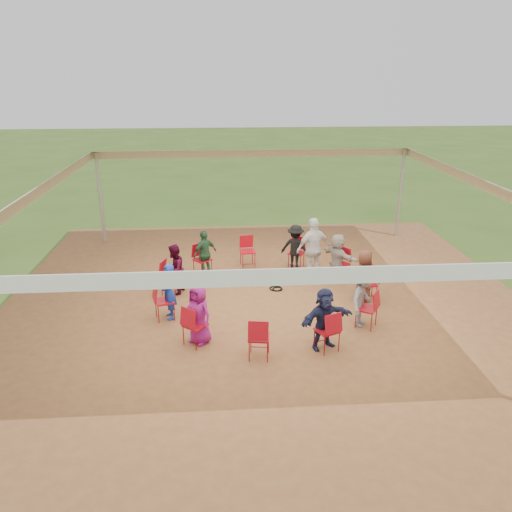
{
  "coord_description": "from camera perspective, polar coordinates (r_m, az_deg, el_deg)",
  "views": [
    {
      "loc": [
        -1.06,
        -11.18,
        5.45
      ],
      "look_at": [
        -0.25,
        0.3,
        1.14
      ],
      "focal_mm": 35.0,
      "sensor_mm": 36.0,
      "label": 1
    }
  ],
  "objects": [
    {
      "name": "ground",
      "position": [
        12.49,
        1.23,
        -5.34
      ],
      "size": [
        80.0,
        80.0,
        0.0
      ],
      "primitive_type": "plane",
      "color": "#345019",
      "rests_on": "ground"
    },
    {
      "name": "dirt_patch",
      "position": [
        12.48,
        1.23,
        -5.32
      ],
      "size": [
        13.0,
        13.0,
        0.0
      ],
      "primitive_type": "plane",
      "color": "brown",
      "rests_on": "ground"
    },
    {
      "name": "tent",
      "position": [
        11.65,
        1.32,
        5.21
      ],
      "size": [
        10.33,
        10.33,
        3.0
      ],
      "color": "#B2B2B7",
      "rests_on": "ground"
    },
    {
      "name": "chair_0",
      "position": [
        12.74,
        12.66,
        -3.09
      ],
      "size": [
        0.44,
        0.42,
        0.9
      ],
      "primitive_type": null,
      "rotation": [
        0.0,
        0.0,
        1.56
      ],
      "color": "#AB0A18",
      "rests_on": "ground"
    },
    {
      "name": "chair_1",
      "position": [
        13.87,
        9.57,
        -0.89
      ],
      "size": [
        0.6,
        0.59,
        0.9
      ],
      "primitive_type": null,
      "rotation": [
        0.0,
        0.0,
        2.13
      ],
      "color": "#AB0A18",
      "rests_on": "ground"
    },
    {
      "name": "chair_2",
      "position": [
        14.53,
        4.64,
        0.34
      ],
      "size": [
        0.57,
        0.58,
        0.9
      ],
      "primitive_type": null,
      "rotation": [
        0.0,
        0.0,
        2.7
      ],
      "color": "#AB0A18",
      "rests_on": "ground"
    },
    {
      "name": "chair_3",
      "position": [
        14.59,
        -0.96,
        0.5
      ],
      "size": [
        0.47,
        0.49,
        0.9
      ],
      "primitive_type": null,
      "rotation": [
        0.0,
        0.0,
        -3.01
      ],
      "color": "#AB0A18",
      "rests_on": "ground"
    },
    {
      "name": "chair_4",
      "position": [
        14.04,
        -6.14,
        -0.44
      ],
      "size": [
        0.6,
        0.61,
        0.9
      ],
      "primitive_type": null,
      "rotation": [
        0.0,
        0.0,
        -2.44
      ],
      "color": "#AB0A18",
      "rests_on": "ground"
    },
    {
      "name": "chair_5",
      "position": [
        13.0,
        -9.74,
        -2.4
      ],
      "size": [
        0.54,
        0.53,
        0.9
      ],
      "primitive_type": null,
      "rotation": [
        0.0,
        0.0,
        -1.87
      ],
      "color": "#AB0A18",
      "rests_on": "ground"
    },
    {
      "name": "chair_6",
      "position": [
        11.71,
        -10.43,
        -5.11
      ],
      "size": [
        0.54,
        0.52,
        0.9
      ],
      "primitive_type": null,
      "rotation": [
        0.0,
        0.0,
        -1.29
      ],
      "color": "#AB0A18",
      "rests_on": "ground"
    },
    {
      "name": "chair_7",
      "position": [
        10.57,
        -6.96,
        -7.86
      ],
      "size": [
        0.61,
        0.61,
        0.9
      ],
      "primitive_type": null,
      "rotation": [
        0.0,
        0.0,
        -0.72
      ],
      "color": "#AB0A18",
      "rests_on": "ground"
    },
    {
      "name": "chair_8",
      "position": [
        10.05,
        0.35,
        -9.31
      ],
      "size": [
        0.48,
        0.5,
        0.9
      ],
      "primitive_type": null,
      "rotation": [
        0.0,
        0.0,
        -0.15
      ],
      "color": "#AB0A18",
      "rests_on": "ground"
    },
    {
      "name": "chair_9",
      "position": [
        10.4,
        8.13,
        -8.43
      ],
      "size": [
        0.56,
        0.57,
        0.9
      ],
      "primitive_type": null,
      "rotation": [
        0.0,
        0.0,
        0.42
      ],
      "color": "#AB0A18",
      "rests_on": "ground"
    },
    {
      "name": "chair_10",
      "position": [
        11.45,
        12.54,
        -5.89
      ],
      "size": [
        0.6,
        0.59,
        0.9
      ],
      "primitive_type": null,
      "rotation": [
        0.0,
        0.0,
        0.99
      ],
      "color": "#AB0A18",
      "rests_on": "ground"
    },
    {
      "name": "person_seated_0",
      "position": [
        12.63,
        12.21,
        -2.2
      ],
      "size": [
        0.37,
        0.65,
        1.32
      ],
      "primitive_type": "imported",
      "rotation": [
        0.0,
        0.0,
        1.56
      ],
      "color": "#572D21",
      "rests_on": "ground"
    },
    {
      "name": "person_seated_1",
      "position": [
        13.71,
        9.27,
        -0.15
      ],
      "size": [
        1.04,
        1.28,
        1.32
      ],
      "primitive_type": "imported",
      "rotation": [
        0.0,
        0.0,
        2.13
      ],
      "color": "#AFA99B",
      "rests_on": "ground"
    },
    {
      "name": "person_seated_2",
      "position": [
        14.35,
        4.52,
        1.01
      ],
      "size": [
        0.95,
        0.75,
        1.32
      ],
      "primitive_type": "imported",
      "rotation": [
        0.0,
        0.0,
        2.7
      ],
      "color": "black",
      "rests_on": "ground"
    },
    {
      "name": "person_seated_3",
      "position": [
        13.88,
        -5.86,
        0.28
      ],
      "size": [
        0.85,
        0.81,
        1.32
      ],
      "primitive_type": "imported",
      "rotation": [
        0.0,
        0.0,
        -2.44
      ],
      "color": "#295232",
      "rests_on": "ground"
    },
    {
      "name": "person_seated_4",
      "position": [
        12.87,
        -9.31,
        -1.55
      ],
      "size": [
        0.54,
        0.72,
        1.32
      ],
      "primitive_type": "imported",
      "rotation": [
        0.0,
        0.0,
        -1.87
      ],
      "color": "#40081D",
      "rests_on": "ground"
    },
    {
      "name": "person_seated_5",
      "position": [
        11.63,
        -9.91,
        -4.06
      ],
      "size": [
        0.44,
        0.55,
        1.32
      ],
      "primitive_type": "imported",
      "rotation": [
        0.0,
        0.0,
        -1.29
      ],
      "color": "#14349D",
      "rests_on": "ground"
    },
    {
      "name": "person_seated_6",
      "position": [
        10.54,
        -6.56,
        -6.58
      ],
      "size": [
        0.72,
        0.7,
        1.32
      ],
      "primitive_type": "imported",
      "rotation": [
        0.0,
        0.0,
        -0.72
      ],
      "color": "#901671",
      "rests_on": "ground"
    },
    {
      "name": "person_seated_7",
      "position": [
        10.38,
        7.8,
        -7.1
      ],
      "size": [
        1.31,
        0.92,
        1.32
      ],
      "primitive_type": "imported",
      "rotation": [
        0.0,
        0.0,
        0.42
      ],
      "color": "#191F3E",
      "rests_on": "ground"
    },
    {
      "name": "person_seated_8",
      "position": [
        11.38,
        12.04,
        -4.78
      ],
      "size": [
        0.82,
        0.95,
        1.32
      ],
      "primitive_type": "imported",
      "rotation": [
        0.0,
        0.0,
        0.99
      ],
      "color": "gray",
      "rests_on": "ground"
    },
    {
      "name": "standing_person",
      "position": [
        13.67,
        6.59,
        0.85
      ],
      "size": [
        1.13,
        0.84,
        1.74
      ],
      "primitive_type": "imported",
      "rotation": [
        0.0,
        0.0,
        3.49
      ],
      "color": "silver",
      "rests_on": "ground"
    },
    {
      "name": "cable_coil",
      "position": [
        13.2,
        2.35,
        -3.75
      ],
      "size": [
        0.4,
        0.4,
        0.03
      ],
      "rotation": [
        0.0,
        0.0,
        0.19
      ],
      "color": "black",
      "rests_on": "ground"
    },
    {
      "name": "laptop",
      "position": [
        12.6,
        11.49,
        -2.4
      ],
      "size": [
        0.26,
        0.32,
        0.22
      ],
      "rotation": [
        0.0,
        0.0,
        1.56
      ],
      "color": "#B7B7BC",
      "rests_on": "ground"
    }
  ]
}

